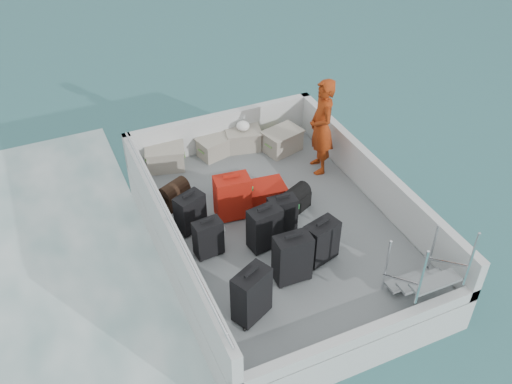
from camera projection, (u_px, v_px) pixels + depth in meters
ground at (277, 253)px, 9.35m from camera, size 160.00×160.00×0.00m
ferry_hull at (278, 239)px, 9.16m from camera, size 3.60×5.00×0.60m
deck at (278, 225)px, 8.97m from camera, size 3.30×4.70×0.02m
deck_fittings at (309, 212)px, 8.62m from camera, size 3.60×5.00×0.90m
suitcase_0 at (252, 295)px, 7.30m from camera, size 0.58×0.48×0.78m
suitcase_1 at (208, 239)px, 8.26m from camera, size 0.43×0.27×0.62m
suitcase_2 at (190, 213)px, 8.69m from camera, size 0.51×0.41×0.64m
suitcase_3 at (292, 259)px, 7.83m from camera, size 0.52×0.31×0.77m
suitcase_4 at (265, 229)px, 8.36m from camera, size 0.51×0.34×0.70m
suitcase_5 at (232, 197)px, 8.90m from camera, size 0.58×0.39×0.75m
suitcase_6 at (321, 242)px, 8.16m from camera, size 0.54×0.40×0.67m
suitcase_7 at (282, 214)px, 8.69m from camera, size 0.44×0.27×0.60m
suitcase_8 at (263, 193)px, 9.36m from camera, size 0.78×0.56×0.29m
duffel_0 at (175, 196)px, 9.28m from camera, size 0.55×0.48×0.32m
duffel_1 at (232, 191)px, 9.38m from camera, size 0.55×0.53×0.32m
duffel_2 at (294, 202)px, 9.15m from camera, size 0.62×0.50×0.32m
crate_0 at (166, 158)px, 10.05m from camera, size 0.73×0.59×0.39m
crate_1 at (215, 147)px, 10.36m from camera, size 0.64×0.51×0.34m
crate_2 at (243, 140)px, 10.54m from camera, size 0.68×0.54×0.36m
crate_3 at (282, 141)px, 10.47m from camera, size 0.73×0.59×0.39m
yellow_bag at (276, 138)px, 10.72m from camera, size 0.28×0.26×0.22m
white_bag at (243, 127)px, 10.37m from camera, size 0.24×0.24×0.18m
passenger at (322, 127)px, 9.60m from camera, size 0.54×0.71×1.73m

